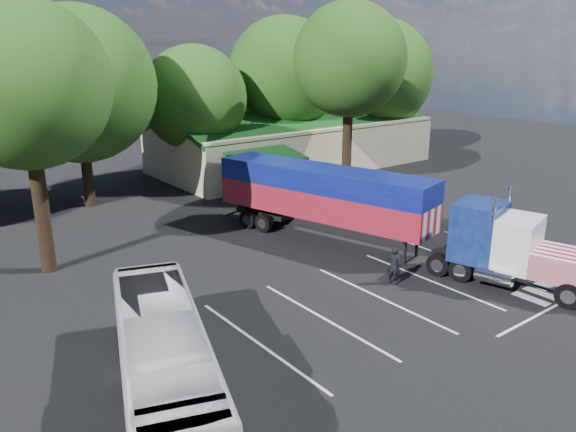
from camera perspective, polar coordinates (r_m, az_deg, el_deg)
ground at (r=28.94m, az=0.75°, el=-4.29°), size 120.00×120.00×0.00m
event_hall at (r=50.14m, az=0.48°, el=7.52°), size 24.20×14.12×5.55m
tree_row_c at (r=39.21m, az=-20.58°, el=12.37°), size 10.00×10.00×13.05m
tree_row_d at (r=44.02m, az=-9.50°, el=11.70°), size 8.00×8.00×10.60m
tree_row_e at (r=49.20m, az=-0.34°, el=14.23°), size 9.60×9.60×12.90m
tree_row_f at (r=54.99m, az=9.03°, el=14.02°), size 10.40×10.40×13.00m
tree_near_left at (r=27.89m, az=-25.17°, el=11.94°), size 7.60×7.60×12.65m
tree_near_right at (r=40.93m, az=6.28°, el=15.47°), size 8.00×8.00×13.50m
semi_truck at (r=29.72m, az=7.89°, el=1.07°), size 7.86×20.43×4.30m
woman at (r=26.11m, az=10.72°, el=-4.95°), size 0.70×0.78×1.78m
bicycle at (r=36.99m, az=1.07°, el=1.19°), size 0.73×1.65×0.84m
tour_bus at (r=17.72m, az=-12.51°, el=-14.24°), size 5.75×10.71×2.92m
silver_sedan at (r=46.45m, az=1.68°, el=4.75°), size 3.93×1.82×1.25m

